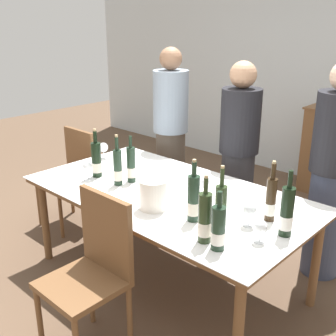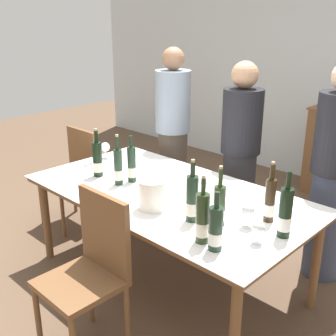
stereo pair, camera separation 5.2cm
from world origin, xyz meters
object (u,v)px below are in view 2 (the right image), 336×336
at_px(wine_bottle_8, 118,168).
at_px(wine_glass_4, 204,183).
at_px(person_host, 173,136).
at_px(wine_bottle_3, 192,200).
at_px(wine_glass_2, 248,210).
at_px(ice_bucket, 152,193).
at_px(wine_bottle_5, 132,165).
at_px(person_guest_right, 333,176).
at_px(wine_glass_0, 105,147).
at_px(person_guest_left, 240,156).
at_px(wine_bottle_6, 216,230).
at_px(chair_near_front, 92,264).
at_px(wine_bottle_2, 270,201).
at_px(wine_bottle_7, 219,206).
at_px(wine_bottle_1, 202,220).
at_px(dining_table, 168,199).
at_px(wine_bottle_0, 97,160).
at_px(wine_bottle_4, 286,214).
at_px(wine_glass_3, 258,228).
at_px(wine_glass_1, 88,167).
at_px(chair_left_end, 74,171).

height_order(wine_bottle_8, wine_glass_4, wine_bottle_8).
bearing_deg(person_host, wine_bottle_3, -42.23).
bearing_deg(wine_glass_2, ice_bucket, -159.83).
bearing_deg(wine_glass_2, person_host, 148.50).
distance_m(wine_bottle_5, person_guest_right, 1.46).
relative_size(wine_glass_0, wine_glass_4, 0.93).
distance_m(wine_bottle_5, person_guest_left, 0.98).
height_order(wine_bottle_3, wine_bottle_5, wine_bottle_3).
xyz_separation_m(wine_bottle_6, person_host, (-1.48, 1.23, -0.02)).
bearing_deg(chair_near_front, ice_bucket, 93.64).
relative_size(wine_bottle_2, chair_near_front, 0.39).
relative_size(wine_bottle_2, person_host, 0.23).
bearing_deg(wine_bottle_7, ice_bucket, -165.77).
relative_size(wine_bottle_7, wine_glass_2, 2.46).
xyz_separation_m(wine_bottle_1, wine_bottle_2, (0.13, 0.47, -0.00)).
relative_size(ice_bucket, wine_bottle_8, 0.52).
bearing_deg(wine_glass_2, person_guest_right, 84.15).
height_order(dining_table, wine_bottle_5, wine_bottle_5).
xyz_separation_m(chair_near_front, person_host, (-0.90, 1.62, 0.27)).
height_order(wine_bottle_7, person_guest_right, person_guest_right).
distance_m(wine_bottle_2, wine_bottle_6, 0.49).
height_order(wine_bottle_0, wine_bottle_6, wine_bottle_0).
height_order(wine_bottle_4, chair_near_front, wine_bottle_4).
relative_size(wine_bottle_0, wine_glass_2, 2.50).
bearing_deg(wine_glass_3, wine_glass_2, 141.03).
bearing_deg(wine_glass_1, wine_bottle_5, 36.96).
height_order(wine_bottle_8, wine_glass_1, wine_bottle_8).
distance_m(dining_table, chair_left_end, 1.33).
bearing_deg(person_guest_left, wine_glass_3, -50.79).
bearing_deg(wine_bottle_4, chair_left_end, 177.92).
height_order(wine_bottle_4, chair_left_end, wine_bottle_4).
bearing_deg(wine_glass_0, wine_bottle_8, -29.16).
height_order(wine_bottle_3, chair_near_front, wine_bottle_3).
bearing_deg(wine_bottle_1, wine_glass_0, 161.00).
height_order(ice_bucket, wine_bottle_7, wine_bottle_7).
bearing_deg(wine_glass_1, wine_bottle_4, 9.32).
bearing_deg(wine_bottle_8, wine_glass_2, 5.57).
bearing_deg(wine_bottle_8, wine_bottle_0, -179.98).
relative_size(dining_table, wine_glass_2, 13.55).
height_order(person_guest_left, person_guest_right, person_guest_right).
height_order(wine_glass_4, chair_near_front, chair_near_front).
xyz_separation_m(ice_bucket, wine_bottle_1, (0.51, -0.11, 0.03)).
distance_m(wine_bottle_2, person_guest_left, 1.07).
distance_m(wine_bottle_2, chair_near_front, 1.11).
bearing_deg(wine_bottle_3, wine_bottle_0, 176.34).
relative_size(wine_glass_2, person_guest_left, 0.10).
bearing_deg(wine_bottle_0, wine_bottle_2, 10.63).
bearing_deg(wine_bottle_2, wine_glass_3, -70.19).
bearing_deg(dining_table, person_guest_left, 90.07).
distance_m(wine_glass_3, chair_left_end, 2.20).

